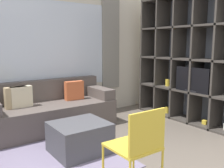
{
  "coord_description": "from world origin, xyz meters",
  "views": [
    {
      "loc": [
        -1.62,
        -1.42,
        1.47
      ],
      "look_at": [
        0.6,
        1.68,
        0.85
      ],
      "focal_mm": 40.0,
      "sensor_mm": 36.0,
      "label": 1
    }
  ],
  "objects_px": {
    "shelving_unit": "(189,60)",
    "ottoman": "(80,138)",
    "couch_main": "(49,111)",
    "folding_chair": "(138,143)"
  },
  "relations": [
    {
      "from": "shelving_unit",
      "to": "ottoman",
      "type": "xyz_separation_m",
      "value": [
        -2.41,
        -0.11,
        -0.96
      ]
    },
    {
      "from": "shelving_unit",
      "to": "ottoman",
      "type": "bearing_deg",
      "value": -177.31
    },
    {
      "from": "shelving_unit",
      "to": "couch_main",
      "type": "relative_size",
      "value": 1.09
    },
    {
      "from": "couch_main",
      "to": "folding_chair",
      "type": "bearing_deg",
      "value": -90.32
    },
    {
      "from": "shelving_unit",
      "to": "ottoman",
      "type": "distance_m",
      "value": 2.6
    },
    {
      "from": "ottoman",
      "to": "folding_chair",
      "type": "height_order",
      "value": "folding_chair"
    },
    {
      "from": "couch_main",
      "to": "ottoman",
      "type": "relative_size",
      "value": 3.01
    },
    {
      "from": "shelving_unit",
      "to": "folding_chair",
      "type": "distance_m",
      "value": 2.78
    },
    {
      "from": "shelving_unit",
      "to": "folding_chair",
      "type": "relative_size",
      "value": 2.74
    },
    {
      "from": "folding_chair",
      "to": "shelving_unit",
      "type": "bearing_deg",
      "value": -152.13
    }
  ]
}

